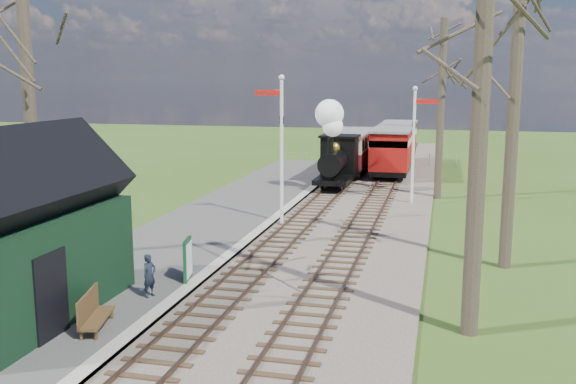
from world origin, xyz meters
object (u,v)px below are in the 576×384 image
Objects in this scene: semaphore_near at (280,139)px; sign_board at (188,259)px; red_carriage_b at (398,142)px; person at (149,276)px; locomotive at (336,150)px; station_shed at (18,236)px; coach at (351,149)px; red_carriage_a at (392,151)px; semaphore_far at (415,136)px; bench at (92,312)px.

sign_board is (-0.67, -8.28, -2.80)m from semaphore_near.
red_carriage_b is 4.68× the size of sign_board.
red_carriage_b is at bearing 11.92° from person.
locomotive is 17.60m from sign_board.
station_shed is 1.01× the size of semaphore_near.
coach is 6.49× the size of person.
sign_board is (-4.04, -22.91, -0.86)m from red_carriage_a.
person is (2.42, 2.10, -1.47)m from station_shed.
sign_board is at bearing -94.66° from locomotive.
station_shed is at bearing -101.42° from locomotive.
locomotive is at bearing 143.82° from semaphore_far.
bench is at bearing -109.74° from semaphore_far.
locomotive is 0.63× the size of coach.
semaphore_near reaches higher than sign_board.
semaphore_near reaches higher than coach.
semaphore_far is 3.53× the size of bench.
locomotive reaches higher than red_carriage_a.
coach is 5.51m from red_carriage_b.
station_shed is at bearing 151.42° from person.
bench is (-4.80, -32.45, -1.06)m from red_carriage_b.
locomotive is at bearing 85.30° from semaphore_near.
semaphore_far reaches higher than person.
coach is (4.30, 27.28, -0.65)m from station_shed.
red_carriage_b is 4.90× the size of person.
coach is at bearing 85.44° from bench.
semaphore_far is 19.65m from bench.
semaphore_near is 20.51m from red_carriage_b.
bench is (-4.80, -26.95, -1.06)m from red_carriage_a.
semaphore_far is 15.62m from sign_board.
station_shed reaches higher than red_carriage_a.
semaphore_far is at bearing -64.75° from coach.
semaphore_near reaches higher than locomotive.
semaphore_near is at bearing 73.62° from station_shed.
bench is at bearing -95.80° from locomotive.
semaphore_far is (8.67, 18.00, 1.08)m from station_shed.
locomotive is 11.25m from red_carriage_b.
red_carriage_b is (0.00, 5.50, 0.00)m from red_carriage_a.
coach is (0.01, 6.07, -0.59)m from locomotive.
sign_board reaches higher than person.
locomotive is 6.10m from coach.
semaphore_far is 8.97m from red_carriage_a.
bench is at bearing -94.56° from coach.
coach is 1.32× the size of red_carriage_a.
semaphore_far is at bearing -36.18° from locomotive.
station_shed is 5.06× the size of sign_board.
coach is at bearing 166.15° from red_carriage_a.
locomotive is 6.05m from red_carriage_a.
sign_board is 1.05× the size of person.
sign_board is 4.11m from bench.
semaphore_near is 1.29× the size of locomotive.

